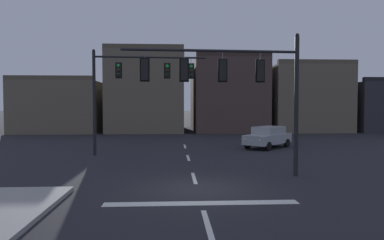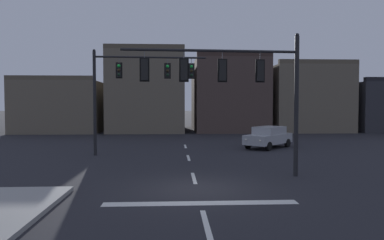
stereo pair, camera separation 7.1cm
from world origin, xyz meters
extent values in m
plane|color=#232328|center=(0.00, 0.00, 0.00)|extent=(400.00, 400.00, 0.00)
cube|color=silver|center=(0.00, -2.00, 0.00)|extent=(6.40, 0.50, 0.01)
cube|color=silver|center=(0.00, -4.00, 0.00)|extent=(0.16, 2.40, 0.01)
cube|color=silver|center=(0.00, 2.00, 0.00)|extent=(0.16, 2.40, 0.01)
cube|color=silver|center=(0.00, 8.00, 0.00)|extent=(0.16, 2.40, 0.01)
cube|color=silver|center=(0.00, 14.00, 0.00)|extent=(0.16, 2.40, 0.01)
cylinder|color=black|center=(4.63, 2.21, 3.15)|extent=(0.20, 0.20, 6.29)
cylinder|color=black|center=(0.74, 2.02, 5.59)|extent=(7.78, 0.50, 0.12)
sphere|color=black|center=(4.63, 2.21, 6.34)|extent=(0.18, 0.18, 0.18)
cylinder|color=#56565B|center=(2.94, 2.12, 5.36)|extent=(0.03, 0.03, 0.35)
cube|color=black|center=(2.94, 2.12, 4.73)|extent=(0.31, 0.25, 0.90)
sphere|color=green|center=(2.94, 2.25, 5.01)|extent=(0.20, 0.20, 0.20)
sphere|color=#2D2314|center=(2.94, 2.25, 4.73)|extent=(0.20, 0.20, 0.20)
sphere|color=black|center=(2.94, 2.25, 4.45)|extent=(0.20, 0.20, 0.20)
cube|color=black|center=(2.94, 2.10, 4.73)|extent=(0.42, 0.05, 1.02)
cylinder|color=#56565B|center=(1.25, 2.04, 5.36)|extent=(0.03, 0.03, 0.35)
cube|color=black|center=(1.25, 2.04, 4.73)|extent=(0.31, 0.25, 0.90)
sphere|color=green|center=(1.25, 2.17, 5.01)|extent=(0.20, 0.20, 0.20)
sphere|color=#2D2314|center=(1.25, 2.17, 4.73)|extent=(0.20, 0.20, 0.20)
sphere|color=black|center=(1.25, 2.17, 4.45)|extent=(0.20, 0.20, 0.20)
cube|color=black|center=(1.25, 2.02, 4.73)|extent=(0.42, 0.05, 1.02)
cylinder|color=#56565B|center=(-0.44, 1.96, 5.36)|extent=(0.03, 0.03, 0.35)
cube|color=black|center=(-0.44, 1.96, 4.73)|extent=(0.31, 0.25, 0.90)
sphere|color=green|center=(-0.45, 2.09, 5.01)|extent=(0.20, 0.20, 0.20)
sphere|color=#2D2314|center=(-0.45, 2.09, 4.73)|extent=(0.20, 0.20, 0.20)
sphere|color=black|center=(-0.45, 2.09, 4.45)|extent=(0.20, 0.20, 0.20)
cube|color=black|center=(-0.44, 1.94, 4.73)|extent=(0.42, 0.05, 1.02)
cylinder|color=#56565B|center=(-2.13, 1.87, 5.36)|extent=(0.03, 0.03, 0.35)
cube|color=black|center=(-2.13, 1.87, 4.73)|extent=(0.31, 0.25, 0.90)
sphere|color=green|center=(-2.14, 2.00, 5.01)|extent=(0.20, 0.20, 0.20)
sphere|color=#2D2314|center=(-2.14, 2.00, 4.73)|extent=(0.20, 0.20, 0.20)
sphere|color=black|center=(-2.14, 2.00, 4.45)|extent=(0.20, 0.20, 0.20)
cube|color=black|center=(-2.13, 1.85, 4.73)|extent=(0.42, 0.05, 1.02)
cylinder|color=black|center=(-5.96, 9.45, 3.33)|extent=(0.20, 0.20, 6.65)
cylinder|color=black|center=(-2.38, 9.60, 6.32)|extent=(7.16, 0.42, 0.12)
sphere|color=black|center=(-5.96, 9.45, 6.70)|extent=(0.18, 0.18, 0.18)
cylinder|color=#56565B|center=(-4.40, 9.51, 6.08)|extent=(0.03, 0.03, 0.35)
cube|color=black|center=(-4.40, 9.51, 5.46)|extent=(0.31, 0.25, 0.90)
sphere|color=green|center=(-4.40, 9.38, 5.74)|extent=(0.20, 0.20, 0.20)
sphere|color=#2D2314|center=(-4.40, 9.38, 5.46)|extent=(0.20, 0.20, 0.20)
sphere|color=black|center=(-4.40, 9.38, 5.18)|extent=(0.20, 0.20, 0.20)
cube|color=black|center=(-4.40, 9.53, 5.46)|extent=(0.42, 0.05, 1.02)
cylinder|color=#56565B|center=(-2.85, 9.58, 6.08)|extent=(0.03, 0.03, 0.35)
cube|color=black|center=(-2.85, 9.58, 5.46)|extent=(0.31, 0.25, 0.90)
sphere|color=green|center=(-2.84, 9.45, 5.74)|extent=(0.20, 0.20, 0.20)
sphere|color=#2D2314|center=(-2.84, 9.45, 5.46)|extent=(0.20, 0.20, 0.20)
sphere|color=black|center=(-2.84, 9.45, 5.18)|extent=(0.20, 0.20, 0.20)
cube|color=black|center=(-2.85, 9.60, 5.46)|extent=(0.42, 0.05, 1.02)
cylinder|color=#56565B|center=(-1.29, 9.64, 6.08)|extent=(0.03, 0.03, 0.35)
cube|color=black|center=(-1.29, 9.64, 5.46)|extent=(0.31, 0.25, 0.90)
sphere|color=green|center=(-1.29, 9.51, 5.74)|extent=(0.20, 0.20, 0.20)
sphere|color=#2D2314|center=(-1.29, 9.51, 5.46)|extent=(0.20, 0.20, 0.20)
sphere|color=black|center=(-1.29, 9.51, 5.18)|extent=(0.20, 0.20, 0.20)
cube|color=black|center=(-1.29, 9.66, 5.46)|extent=(0.42, 0.05, 1.02)
cylinder|color=#56565B|center=(0.26, 9.71, 6.08)|extent=(0.03, 0.03, 0.35)
cube|color=black|center=(0.26, 9.71, 5.46)|extent=(0.31, 0.25, 0.90)
sphere|color=green|center=(0.27, 9.58, 5.74)|extent=(0.20, 0.20, 0.20)
sphere|color=#2D2314|center=(0.27, 9.58, 5.46)|extent=(0.20, 0.20, 0.20)
sphere|color=black|center=(0.27, 9.58, 5.18)|extent=(0.20, 0.20, 0.20)
cube|color=black|center=(0.26, 9.73, 5.46)|extent=(0.42, 0.05, 1.02)
cube|color=#9EA0A5|center=(6.20, 12.66, 0.70)|extent=(4.36, 4.41, 0.70)
cube|color=#9EA0A5|center=(6.31, 12.77, 1.33)|extent=(2.86, 2.88, 0.56)
cube|color=#2D3842|center=(5.77, 12.22, 1.31)|extent=(1.26, 1.24, 0.47)
cube|color=#2D3842|center=(7.12, 13.61, 1.31)|extent=(1.24, 1.21, 0.46)
cylinder|color=black|center=(5.80, 11.03, 0.32)|extent=(0.60, 0.61, 0.64)
cylinder|color=black|center=(4.58, 12.21, 0.32)|extent=(0.60, 0.61, 0.64)
cylinder|color=black|center=(7.82, 13.11, 0.32)|extent=(0.60, 0.61, 0.64)
cylinder|color=black|center=(6.60, 14.30, 0.32)|extent=(0.60, 0.61, 0.64)
sphere|color=silver|center=(5.10, 10.70, 0.75)|extent=(0.16, 0.16, 0.16)
sphere|color=silver|center=(4.27, 11.50, 0.75)|extent=(0.16, 0.16, 0.16)
cube|color=maroon|center=(7.72, 14.23, 0.78)|extent=(1.01, 0.98, 0.12)
cube|color=#665B4C|center=(-14.44, 32.03, 2.99)|extent=(9.72, 12.48, 5.98)
cube|color=brown|center=(-14.44, 26.09, 6.23)|extent=(9.72, 0.60, 0.50)
cube|color=#665B4C|center=(-4.17, 32.67, 4.74)|extent=(8.96, 13.78, 9.48)
cube|color=brown|center=(-4.17, 26.09, 9.73)|extent=(8.96, 0.60, 0.50)
cube|color=#473833|center=(5.96, 32.13, 4.36)|extent=(8.59, 12.69, 8.72)
cube|color=#3A2B26|center=(5.96, 26.09, 8.97)|extent=(8.59, 0.60, 0.50)
cube|color=#665B4C|center=(15.59, 31.42, 3.97)|extent=(9.21, 11.28, 7.93)
cube|color=brown|center=(15.59, 26.09, 8.18)|extent=(9.21, 0.60, 0.50)
camera|label=1|loc=(-0.92, -13.33, 3.20)|focal=32.85mm
camera|label=2|loc=(-0.85, -13.33, 3.20)|focal=32.85mm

